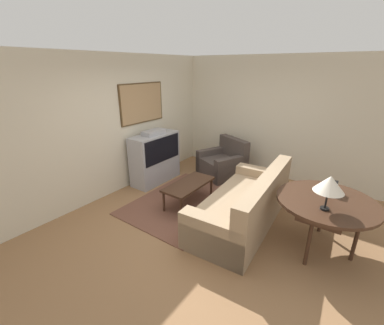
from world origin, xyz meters
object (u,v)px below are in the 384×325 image
object	(u,v)px
couch	(245,206)
table_lamp	(330,184)
mantel_clock	(333,188)
coffee_table	(189,186)
tv	(155,158)
console_table	(327,204)
armchair	(223,164)

from	to	relation	value
couch	table_lamp	world-z (taller)	table_lamp
mantel_clock	table_lamp	bearing A→B (deg)	179.92
coffee_table	table_lamp	distance (m)	2.40
tv	console_table	world-z (taller)	tv
armchair	coffee_table	size ratio (longest dim) A/B	1.12
couch	console_table	world-z (taller)	couch
armchair	couch	bearing A→B (deg)	-26.00
tv	coffee_table	size ratio (longest dim) A/B	1.11
armchair	coffee_table	world-z (taller)	armchair
coffee_table	table_lamp	world-z (taller)	table_lamp
coffee_table	console_table	bearing A→B (deg)	-88.10
tv	console_table	size ratio (longest dim) A/B	0.91
armchair	table_lamp	bearing A→B (deg)	-11.99
couch	mantel_clock	xyz separation A→B (m)	(0.30, -1.16, 0.55)
coffee_table	table_lamp	size ratio (longest dim) A/B	2.33
table_lamp	mantel_clock	world-z (taller)	table_lamp
couch	table_lamp	xyz separation A→B (m)	(-0.25, -1.16, 0.81)
tv	coffee_table	bearing A→B (deg)	-108.69
armchair	console_table	bearing A→B (deg)	-7.56
mantel_clock	tv	bearing A→B (deg)	88.81
armchair	tv	bearing A→B (deg)	-108.96
coffee_table	tv	bearing A→B (deg)	71.31
tv	console_table	bearing A→B (deg)	-95.59
console_table	table_lamp	xyz separation A→B (m)	(-0.28, -0.01, 0.41)
tv	armchair	distance (m)	1.60
couch	tv	bearing A→B (deg)	-103.02
console_table	tv	bearing A→B (deg)	84.41
couch	armchair	distance (m)	1.98
couch	coffee_table	world-z (taller)	couch
coffee_table	mantel_clock	world-z (taller)	mantel_clock
tv	table_lamp	xyz separation A→B (m)	(-0.62, -3.50, 0.57)
tv	coffee_table	xyz separation A→B (m)	(-0.42, -1.23, -0.17)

